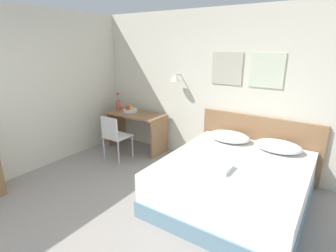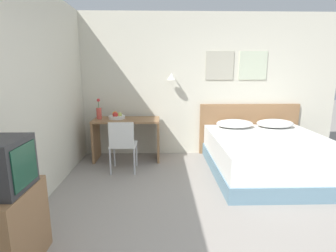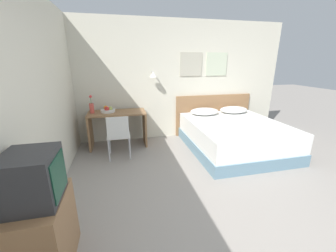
# 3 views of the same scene
# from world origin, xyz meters

# --- Properties ---
(ground_plane) EXTENTS (24.00, 24.00, 0.00)m
(ground_plane) POSITION_xyz_m (0.00, 0.00, 0.00)
(ground_plane) COLOR gray
(wall_back) EXTENTS (5.24, 0.31, 2.65)m
(wall_back) POSITION_xyz_m (0.01, 3.02, 1.33)
(wall_back) COLOR beige
(wall_back) RESTS_ON ground_plane
(bed) EXTENTS (1.80, 2.03, 0.59)m
(bed) POSITION_xyz_m (0.97, 1.92, 0.29)
(bed) COLOR #66899E
(bed) RESTS_ON ground_plane
(headboard) EXTENTS (1.92, 0.06, 0.98)m
(headboard) POSITION_xyz_m (0.97, 2.96, 0.49)
(headboard) COLOR #8E6642
(headboard) RESTS_ON ground_plane
(pillow_left) EXTENTS (0.67, 0.47, 0.15)m
(pillow_left) POSITION_xyz_m (0.60, 2.65, 0.66)
(pillow_left) COLOR white
(pillow_left) RESTS_ON bed
(pillow_right) EXTENTS (0.67, 0.47, 0.15)m
(pillow_right) POSITION_xyz_m (1.34, 2.65, 0.66)
(pillow_right) COLOR white
(pillow_right) RESTS_ON bed
(folded_towel_near_foot) EXTENTS (0.28, 0.28, 0.06)m
(folded_towel_near_foot) POSITION_xyz_m (0.88, 1.61, 0.62)
(folded_towel_near_foot) COLOR white
(folded_towel_near_foot) RESTS_ON bed
(desk) EXTENTS (1.18, 0.57, 0.76)m
(desk) POSITION_xyz_m (-1.37, 2.66, 0.53)
(desk) COLOR #8E6642
(desk) RESTS_ON ground_plane
(desk_chair) EXTENTS (0.42, 0.42, 0.84)m
(desk_chair) POSITION_xyz_m (-1.36, 2.01, 0.50)
(desk_chair) COLOR white
(desk_chair) RESTS_ON ground_plane
(fruit_bowl) EXTENTS (0.29, 0.29, 0.13)m
(fruit_bowl) POSITION_xyz_m (-1.55, 2.69, 0.80)
(fruit_bowl) COLOR silver
(fruit_bowl) RESTS_ON desk
(flower_vase) EXTENTS (0.09, 0.09, 0.37)m
(flower_vase) POSITION_xyz_m (-1.86, 2.67, 0.88)
(flower_vase) COLOR #D14C42
(flower_vase) RESTS_ON desk
(tv_stand) EXTENTS (0.40, 0.63, 0.69)m
(tv_stand) POSITION_xyz_m (-2.00, -0.05, 0.34)
(tv_stand) COLOR #8E6642
(tv_stand) RESTS_ON ground_plane
(television) EXTENTS (0.39, 0.44, 0.42)m
(television) POSITION_xyz_m (-1.99, -0.05, 0.90)
(television) COLOR #2D2D30
(television) RESTS_ON tv_stand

